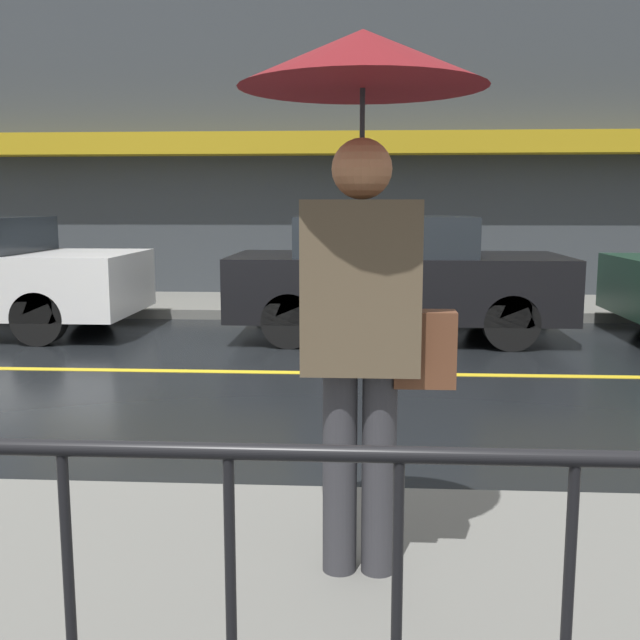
# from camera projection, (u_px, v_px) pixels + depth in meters

# --- Properties ---
(ground_plane) EXTENTS (80.00, 80.00, 0.00)m
(ground_plane) POSITION_uv_depth(u_px,v_px,m) (211.00, 372.00, 7.36)
(ground_plane) COLOR black
(sidewalk_far) EXTENTS (28.00, 2.19, 0.14)m
(sidewalk_far) POSITION_uv_depth(u_px,v_px,m) (268.00, 305.00, 11.69)
(sidewalk_far) COLOR slate
(sidewalk_far) RESTS_ON ground_plane
(lane_marking) EXTENTS (25.20, 0.12, 0.01)m
(lane_marking) POSITION_uv_depth(u_px,v_px,m) (211.00, 371.00, 7.36)
(lane_marking) COLOR gold
(lane_marking) RESTS_ON ground_plane
(building_storefront) EXTENTS (28.00, 0.85, 5.17)m
(building_storefront) POSITION_uv_depth(u_px,v_px,m) (276.00, 146.00, 12.51)
(building_storefront) COLOR #383D42
(building_storefront) RESTS_ON ground_plane
(pedestrian) EXTENTS (0.94, 0.94, 2.13)m
(pedestrian) POSITION_uv_depth(u_px,v_px,m) (364.00, 175.00, 2.84)
(pedestrian) COLOR #333338
(pedestrian) RESTS_ON sidewalk_near
(car_black) EXTENTS (4.03, 1.81, 1.49)m
(car_black) POSITION_uv_depth(u_px,v_px,m) (394.00, 276.00, 9.18)
(car_black) COLOR black
(car_black) RESTS_ON ground_plane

